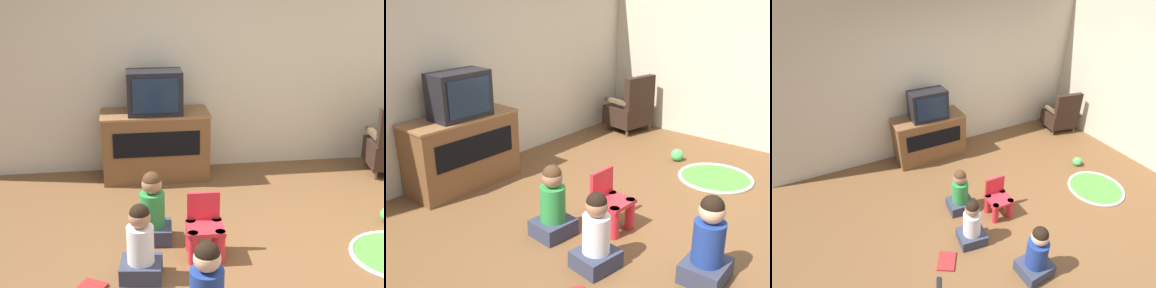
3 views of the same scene
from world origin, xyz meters
TOP-DOWN VIEW (x-y plane):
  - ground_plane at (0.00, 0.00)m, footprint 30.00×30.00m
  - wall_back at (-0.08, 2.43)m, footprint 5.85×0.12m
  - tv_cabinet at (-0.43, 2.10)m, footprint 1.21×0.52m
  - television at (-0.43, 2.06)m, footprint 0.60×0.35m
  - black_armchair at (2.32, 1.80)m, footprint 0.64×0.60m
  - yellow_kid_chair at (-0.14, 0.33)m, footprint 0.32×0.31m
  - play_mat at (1.51, 0.07)m, footprint 0.83×0.83m
  - child_watching_left at (-0.56, 0.64)m, footprint 0.36×0.32m
  - child_watching_center at (-0.28, -0.66)m, footprint 0.37×0.33m
  - child_watching_right at (-0.69, 0.06)m, footprint 0.36×0.33m
  - toy_ball at (1.71, 0.67)m, footprint 0.15×0.15m
  - book at (-1.10, -0.09)m, footprint 0.30×0.32m
  - remote_control at (-1.30, -0.30)m, footprint 0.10×0.16m

SIDE VIEW (x-z plane):
  - ground_plane at x=0.00m, z-range 0.00..0.00m
  - play_mat at x=1.51m, z-range -0.01..0.03m
  - remote_control at x=-1.30m, z-range 0.00..0.02m
  - book at x=-1.10m, z-range 0.00..0.02m
  - toy_ball at x=1.71m, z-range 0.00..0.15m
  - yellow_kid_chair at x=-0.14m, z-range -0.05..0.49m
  - child_watching_right at x=-0.69m, z-range -0.04..0.60m
  - child_watching_left at x=-0.56m, z-range -0.04..0.62m
  - child_watching_center at x=-0.28m, z-range -0.05..0.65m
  - black_armchair at x=2.32m, z-range -0.09..0.75m
  - tv_cabinet at x=-0.43m, z-range 0.01..0.79m
  - television at x=-0.43m, z-range 0.77..1.26m
  - wall_back at x=-0.08m, z-range 0.00..2.68m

